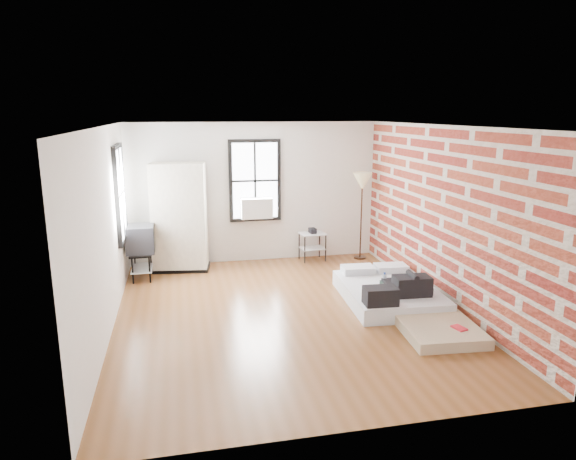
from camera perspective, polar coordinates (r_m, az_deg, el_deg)
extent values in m
plane|color=brown|center=(7.88, -0.28, -9.32)|extent=(6.00, 6.00, 0.00)
cube|color=silver|center=(10.37, -3.70, 4.15)|extent=(5.00, 0.01, 2.80)
cube|color=silver|center=(4.68, 7.32, -7.06)|extent=(5.00, 0.01, 2.80)
cube|color=silver|center=(7.38, -19.66, -0.24)|extent=(0.01, 6.00, 2.80)
cube|color=maroon|center=(8.33, 16.79, 1.42)|extent=(0.02, 6.00, 2.80)
cube|color=white|center=(7.29, -0.31, 11.48)|extent=(5.00, 6.00, 0.01)
cube|color=white|center=(10.28, -3.68, 5.49)|extent=(0.90, 0.02, 1.50)
cube|color=black|center=(10.24, -6.39, 5.40)|extent=(0.07, 0.08, 1.64)
cube|color=black|center=(10.38, -1.04, 5.58)|extent=(0.07, 0.08, 1.64)
cube|color=black|center=(10.23, -3.76, 9.86)|extent=(0.90, 0.08, 0.07)
cube|color=black|center=(10.43, -3.64, 1.22)|extent=(0.90, 0.08, 0.07)
cube|color=black|center=(10.27, -3.67, 5.48)|extent=(0.04, 0.02, 1.50)
cube|color=black|center=(10.27, -3.67, 5.48)|extent=(0.90, 0.02, 0.04)
cube|color=white|center=(10.25, -3.54, 2.46)|extent=(0.62, 0.30, 0.40)
cube|color=white|center=(9.09, -18.07, 3.87)|extent=(0.02, 0.90, 1.50)
cube|color=black|center=(8.61, -18.51, 3.36)|extent=(0.08, 0.07, 1.64)
cube|color=black|center=(9.57, -17.91, 4.31)|extent=(0.08, 0.07, 1.64)
cube|color=black|center=(9.01, -18.55, 8.79)|extent=(0.08, 0.90, 0.07)
cube|color=black|center=(9.24, -17.85, -0.95)|extent=(0.08, 0.90, 0.07)
cube|color=black|center=(9.09, -18.00, 3.87)|extent=(0.02, 0.04, 1.50)
cube|color=black|center=(9.09, -18.00, 3.87)|extent=(0.02, 0.90, 0.04)
cube|color=white|center=(8.52, 11.12, -6.92)|extent=(1.51, 1.98, 0.25)
cube|color=white|center=(9.05, 7.78, -4.37)|extent=(0.57, 0.38, 0.12)
cube|color=white|center=(9.23, 11.37, -4.16)|extent=(0.57, 0.38, 0.12)
cube|color=black|center=(8.10, 13.61, -6.04)|extent=(0.57, 0.35, 0.30)
cylinder|color=black|center=(8.05, 13.67, -4.90)|extent=(0.10, 0.35, 0.08)
cube|color=black|center=(7.64, 10.24, -7.21)|extent=(0.50, 0.33, 0.26)
cylinder|color=silver|center=(8.37, 10.65, -5.57)|extent=(0.07, 0.07, 0.22)
cylinder|color=#193FAF|center=(8.33, 10.69, -4.76)|extent=(0.04, 0.04, 0.03)
cube|color=tan|center=(7.79, 15.35, -9.49)|extent=(1.15, 1.97, 0.15)
cube|color=black|center=(8.29, 12.94, -6.60)|extent=(0.73, 0.55, 0.22)
cube|color=black|center=(8.25, 12.99, -5.75)|extent=(0.69, 0.51, 0.04)
cube|color=red|center=(7.38, 18.49, -10.28)|extent=(0.17, 0.22, 0.02)
cube|color=black|center=(10.23, -11.70, -4.11)|extent=(1.12, 0.74, 0.06)
cube|color=#F2EACB|center=(9.97, -11.97, 1.56)|extent=(1.07, 0.69, 2.00)
cylinder|color=black|center=(10.32, 1.88, -2.22)|extent=(0.02, 0.02, 0.56)
cylinder|color=black|center=(10.48, 4.21, -2.01)|extent=(0.02, 0.02, 0.56)
cylinder|color=black|center=(10.64, 1.25, -1.75)|extent=(0.02, 0.02, 0.56)
cylinder|color=black|center=(10.79, 3.52, -1.56)|extent=(0.02, 0.02, 0.56)
cube|color=silver|center=(10.49, 2.74, -0.39)|extent=(0.55, 0.46, 0.02)
cube|color=silver|center=(10.56, 2.72, -2.02)|extent=(0.53, 0.44, 0.02)
cube|color=black|center=(10.47, 2.74, -0.06)|extent=(0.14, 0.20, 0.10)
cylinder|color=black|center=(10.86, 7.99, -3.03)|extent=(0.26, 0.26, 0.03)
cylinder|color=black|center=(10.67, 8.12, 1.01)|extent=(0.03, 0.03, 1.54)
cone|color=#D1C486|center=(10.53, 8.27, 5.37)|extent=(0.38, 0.38, 0.34)
cylinder|color=black|center=(9.52, -16.89, -4.34)|extent=(0.03, 0.03, 0.49)
cylinder|color=black|center=(9.50, -15.12, -4.27)|extent=(0.03, 0.03, 0.49)
cylinder|color=black|center=(10.09, -16.64, -3.36)|extent=(0.03, 0.03, 0.49)
cylinder|color=black|center=(10.07, -14.97, -3.29)|extent=(0.03, 0.03, 0.49)
cube|color=black|center=(9.73, -15.99, -2.42)|extent=(0.39, 0.71, 0.03)
cube|color=silver|center=(9.81, -15.89, -4.07)|extent=(0.37, 0.69, 0.02)
cube|color=black|center=(9.66, -16.09, -0.93)|extent=(0.49, 0.57, 0.49)
cube|color=black|center=(9.65, -14.64, -0.86)|extent=(0.02, 0.47, 0.39)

